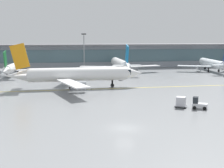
# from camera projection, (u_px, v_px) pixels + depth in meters

# --- Properties ---
(ground_plane) EXTENTS (400.00, 400.00, 0.00)m
(ground_plane) POSITION_uv_depth(u_px,v_px,m) (125.00, 128.00, 42.42)
(ground_plane) COLOR gray
(taxiway_centreline_stripe) EXTENTS (109.96, 3.67, 0.01)m
(taxiway_centreline_stripe) POSITION_uv_depth(u_px,v_px,m) (79.00, 89.00, 73.58)
(taxiway_centreline_stripe) COLOR yellow
(taxiway_centreline_stripe) RESTS_ON ground_plane
(terminal_concourse) EXTENTS (176.87, 11.00, 9.60)m
(terminal_concourse) POSITION_uv_depth(u_px,v_px,m) (85.00, 55.00, 126.50)
(terminal_concourse) COLOR #8C939E
(terminal_concourse) RESTS_ON ground_plane
(gate_airplane_1) EXTENTS (24.27, 26.10, 8.65)m
(gate_airplane_1) POSITION_uv_depth(u_px,v_px,m) (13.00, 68.00, 100.08)
(gate_airplane_1) COLOR white
(gate_airplane_1) RESTS_ON ground_plane
(gate_airplane_2) EXTENTS (28.84, 30.90, 10.27)m
(gate_airplane_2) POSITION_uv_depth(u_px,v_px,m) (120.00, 64.00, 107.79)
(gate_airplane_2) COLOR white
(gate_airplane_2) RESTS_ON ground_plane
(gate_airplane_3) EXTENTS (26.35, 28.46, 9.42)m
(gate_airplane_3) POSITION_uv_depth(u_px,v_px,m) (213.00, 64.00, 111.60)
(gate_airplane_3) COLOR white
(gate_airplane_3) RESTS_ON ground_plane
(taxiing_regional_jet) EXTENTS (33.73, 31.40, 11.19)m
(taxiing_regional_jet) POSITION_uv_depth(u_px,v_px,m) (77.00, 75.00, 74.95)
(taxiing_regional_jet) COLOR white
(taxiing_regional_jet) RESTS_ON ground_plane
(baggage_tug) EXTENTS (2.95, 2.50, 2.10)m
(baggage_tug) POSITION_uv_depth(u_px,v_px,m) (199.00, 104.00, 53.79)
(baggage_tug) COLOR silver
(baggage_tug) RESTS_ON ground_plane
(cargo_dolly_lead) EXTENTS (2.60, 2.39, 1.94)m
(cargo_dolly_lead) POSITION_uv_depth(u_px,v_px,m) (181.00, 102.00, 54.77)
(cargo_dolly_lead) COLOR #595B60
(cargo_dolly_lead) RESTS_ON ground_plane
(apron_light_mast_1) EXTENTS (1.80, 0.36, 13.84)m
(apron_light_mast_1) POSITION_uv_depth(u_px,v_px,m) (84.00, 50.00, 116.47)
(apron_light_mast_1) COLOR gray
(apron_light_mast_1) RESTS_ON ground_plane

